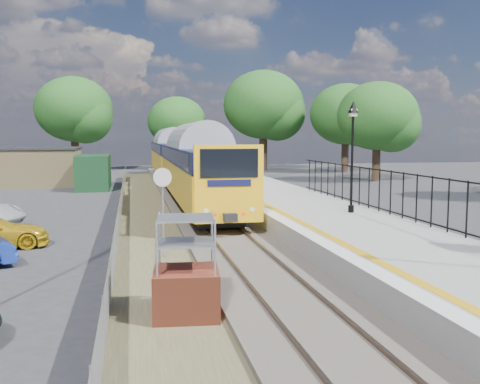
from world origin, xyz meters
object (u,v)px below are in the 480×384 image
object	(u,v)px
victorian_lamp_north	(353,130)
speed_sign	(163,197)
train	(180,159)
brick_plinth	(186,269)

from	to	relation	value
victorian_lamp_north	speed_sign	distance (m)	8.85
victorian_lamp_north	train	xyz separation A→B (m)	(-5.30, 19.74, -1.96)
victorian_lamp_north	brick_plinth	bearing A→B (deg)	-130.78
speed_sign	brick_plinth	bearing A→B (deg)	-70.09
brick_plinth	speed_sign	size ratio (longest dim) A/B	0.77
train	speed_sign	size ratio (longest dim) A/B	13.45
speed_sign	victorian_lamp_north	bearing A→B (deg)	40.08
victorian_lamp_north	speed_sign	size ratio (longest dim) A/B	1.52
brick_plinth	speed_sign	world-z (taller)	speed_sign
train	speed_sign	world-z (taller)	train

